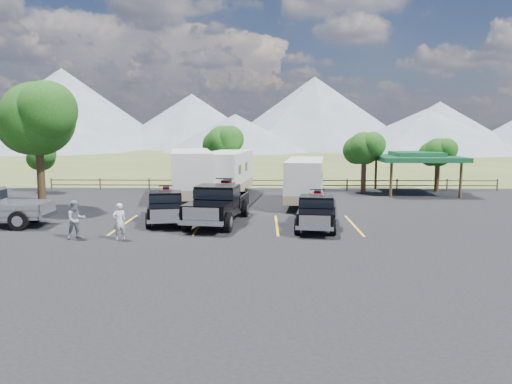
{
  "coord_description": "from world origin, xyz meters",
  "views": [
    {
      "loc": [
        1.38,
        -21.48,
        5.05
      ],
      "look_at": [
        0.9,
        5.3,
        1.6
      ],
      "focal_mm": 35.0,
      "sensor_mm": 36.0,
      "label": 1
    }
  ],
  "objects_px": {
    "rig_left": "(166,205)",
    "person_a": "(119,222)",
    "tree_big_nw": "(37,119)",
    "rig_center": "(219,202)",
    "trailer_left": "(191,175)",
    "trailer_center": "(228,174)",
    "person_b": "(76,220)",
    "pavilion": "(416,158)",
    "trailer_right": "(305,181)",
    "rig_right": "(316,210)"
  },
  "relations": [
    {
      "from": "person_a",
      "to": "person_b",
      "type": "xyz_separation_m",
      "value": [
        -2.04,
        0.21,
        0.04
      ]
    },
    {
      "from": "rig_left",
      "to": "trailer_center",
      "type": "height_order",
      "value": "trailer_center"
    },
    {
      "from": "pavilion",
      "to": "person_a",
      "type": "xyz_separation_m",
      "value": [
        -18.15,
        -16.61,
        -1.91
      ]
    },
    {
      "from": "trailer_left",
      "to": "trailer_center",
      "type": "distance_m",
      "value": 2.96
    },
    {
      "from": "rig_center",
      "to": "person_b",
      "type": "height_order",
      "value": "rig_center"
    },
    {
      "from": "pavilion",
      "to": "trailer_right",
      "type": "distance_m",
      "value": 11.09
    },
    {
      "from": "rig_center",
      "to": "person_b",
      "type": "relative_size",
      "value": 3.97
    },
    {
      "from": "tree_big_nw",
      "to": "trailer_right",
      "type": "xyz_separation_m",
      "value": [
        16.51,
        1.64,
        -3.99
      ]
    },
    {
      "from": "trailer_right",
      "to": "person_b",
      "type": "xyz_separation_m",
      "value": [
        -11.16,
        -10.06,
        -0.69
      ]
    },
    {
      "from": "rig_center",
      "to": "rig_right",
      "type": "distance_m",
      "value": 5.21
    },
    {
      "from": "trailer_center",
      "to": "pavilion",
      "type": "bearing_deg",
      "value": 18.6
    },
    {
      "from": "trailer_center",
      "to": "person_b",
      "type": "distance_m",
      "value": 14.79
    },
    {
      "from": "tree_big_nw",
      "to": "rig_right",
      "type": "xyz_separation_m",
      "value": [
        16.54,
        -5.57,
        -4.68
      ]
    },
    {
      "from": "rig_center",
      "to": "trailer_center",
      "type": "distance_m",
      "value": 9.55
    },
    {
      "from": "trailer_center",
      "to": "person_b",
      "type": "xyz_separation_m",
      "value": [
        -5.89,
        -13.54,
        -0.86
      ]
    },
    {
      "from": "rig_right",
      "to": "trailer_right",
      "type": "bearing_deg",
      "value": 97.74
    },
    {
      "from": "trailer_center",
      "to": "trailer_right",
      "type": "bearing_deg",
      "value": -26.13
    },
    {
      "from": "person_b",
      "to": "person_a",
      "type": "bearing_deg",
      "value": -42.38
    },
    {
      "from": "person_b",
      "to": "rig_right",
      "type": "bearing_deg",
      "value": -22.09
    },
    {
      "from": "rig_center",
      "to": "pavilion",
      "type": "bearing_deg",
      "value": 50.13
    },
    {
      "from": "trailer_left",
      "to": "trailer_center",
      "type": "height_order",
      "value": "trailer_left"
    },
    {
      "from": "trailer_center",
      "to": "person_b",
      "type": "bearing_deg",
      "value": -106.24
    },
    {
      "from": "tree_big_nw",
      "to": "rig_center",
      "type": "relative_size",
      "value": 1.12
    },
    {
      "from": "trailer_right",
      "to": "person_b",
      "type": "height_order",
      "value": "trailer_right"
    },
    {
      "from": "pavilion",
      "to": "trailer_left",
      "type": "height_order",
      "value": "trailer_left"
    },
    {
      "from": "pavilion",
      "to": "rig_center",
      "type": "bearing_deg",
      "value": -138.66
    },
    {
      "from": "tree_big_nw",
      "to": "rig_center",
      "type": "xyz_separation_m",
      "value": [
        11.47,
        -4.41,
        -4.47
      ]
    },
    {
      "from": "trailer_left",
      "to": "trailer_right",
      "type": "relative_size",
      "value": 1.16
    },
    {
      "from": "rig_center",
      "to": "trailer_left",
      "type": "bearing_deg",
      "value": 117.25
    },
    {
      "from": "rig_center",
      "to": "trailer_center",
      "type": "bearing_deg",
      "value": 100.1
    },
    {
      "from": "tree_big_nw",
      "to": "rig_left",
      "type": "height_order",
      "value": "tree_big_nw"
    },
    {
      "from": "rig_left",
      "to": "person_a",
      "type": "xyz_separation_m",
      "value": [
        -1.18,
        -4.64,
        -0.03
      ]
    },
    {
      "from": "tree_big_nw",
      "to": "person_b",
      "type": "height_order",
      "value": "tree_big_nw"
    },
    {
      "from": "rig_center",
      "to": "trailer_right",
      "type": "height_order",
      "value": "trailer_right"
    },
    {
      "from": "tree_big_nw",
      "to": "person_a",
      "type": "relative_size",
      "value": 4.66
    },
    {
      "from": "tree_big_nw",
      "to": "rig_left",
      "type": "distance_m",
      "value": 10.56
    },
    {
      "from": "rig_right",
      "to": "trailer_center",
      "type": "distance_m",
      "value": 11.95
    },
    {
      "from": "rig_right",
      "to": "pavilion",
      "type": "bearing_deg",
      "value": 63.91
    },
    {
      "from": "tree_big_nw",
      "to": "pavilion",
      "type": "height_order",
      "value": "tree_big_nw"
    },
    {
      "from": "pavilion",
      "to": "rig_left",
      "type": "distance_m",
      "value": 20.85
    },
    {
      "from": "pavilion",
      "to": "trailer_center",
      "type": "xyz_separation_m",
      "value": [
        -14.29,
        -2.86,
        -1.01
      ]
    },
    {
      "from": "pavilion",
      "to": "rig_right",
      "type": "relative_size",
      "value": 1.1
    },
    {
      "from": "rig_left",
      "to": "trailer_right",
      "type": "bearing_deg",
      "value": 25.4
    },
    {
      "from": "pavilion",
      "to": "tree_big_nw",
      "type": "bearing_deg",
      "value": -162.66
    },
    {
      "from": "trailer_left",
      "to": "pavilion",
      "type": "bearing_deg",
      "value": 5.74
    },
    {
      "from": "pavilion",
      "to": "person_b",
      "type": "bearing_deg",
      "value": -140.92
    },
    {
      "from": "tree_big_nw",
      "to": "person_b",
      "type": "bearing_deg",
      "value": -57.53
    },
    {
      "from": "rig_left",
      "to": "person_a",
      "type": "bearing_deg",
      "value": -114.27
    },
    {
      "from": "person_a",
      "to": "rig_center",
      "type": "bearing_deg",
      "value": -168.27
    },
    {
      "from": "tree_big_nw",
      "to": "rig_center",
      "type": "bearing_deg",
      "value": -21.03
    }
  ]
}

